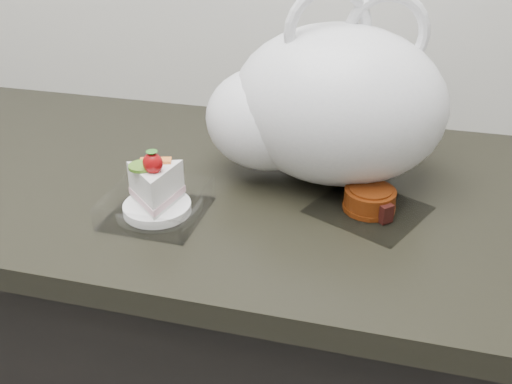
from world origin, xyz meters
The scene contains 4 objects.
counter centered at (0.00, 1.69, 0.45)m, with size 2.04×0.64×0.90m.
cake_tray centered at (0.05, 1.55, 0.93)m, with size 0.14×0.14×0.11m.
mooncake_wrap centered at (0.36, 1.64, 0.91)m, with size 0.21×0.20×0.04m.
plastic_bag centered at (0.27, 1.74, 1.03)m, with size 0.45×0.37×0.32m.
Camera 1 is at (0.38, 0.87, 1.36)m, focal length 40.00 mm.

